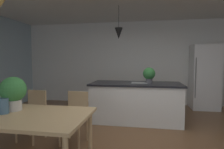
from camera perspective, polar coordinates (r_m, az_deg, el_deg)
wall_back_kitchen at (r=6.16m, az=9.92°, el=3.53°), size 10.00×0.12×2.70m
dining_table at (r=2.70m, az=-26.73°, el=-12.19°), size 1.78×1.01×0.73m
chair_far_right at (r=3.30m, az=-11.44°, el=-12.33°), size 0.43×0.43×0.87m
chair_far_left at (r=3.66m, az=-23.41°, el=-10.96°), size 0.44×0.44×0.87m
kitchen_island at (r=4.40m, az=7.34°, el=-8.30°), size 2.09×0.95×0.91m
refrigerator at (r=6.04m, az=26.79°, el=-0.72°), size 0.74×0.67×1.89m
pendant_over_island_main at (r=4.38m, az=2.10°, el=12.67°), size 0.19×0.19×0.77m
potted_plant_on_island at (r=4.31m, az=11.44°, el=0.06°), size 0.28×0.28×0.36m
potted_plant_on_table at (r=2.85m, az=-28.34°, el=-4.66°), size 0.34×0.34×0.46m
vase_on_dining_table at (r=2.77m, az=-30.61°, el=-8.37°), size 0.12×0.12×0.20m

